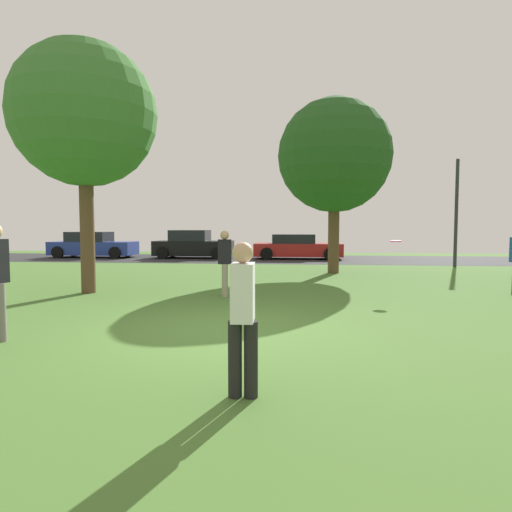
{
  "coord_description": "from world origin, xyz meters",
  "views": [
    {
      "loc": [
        1.32,
        -7.12,
        1.71
      ],
      "look_at": [
        0.0,
        5.42,
        0.86
      ],
      "focal_mm": 31.05,
      "sensor_mm": 36.0,
      "label": 1
    }
  ],
  "objects": [
    {
      "name": "parked_car_red",
      "position": [
        1.05,
        16.27,
        0.6
      ],
      "size": [
        4.58,
        2.06,
        1.3
      ],
      "color": "#B21E1E",
      "rests_on": "ground_plane"
    },
    {
      "name": "parked_car_blue",
      "position": [
        -10.22,
        16.21,
        0.65
      ],
      "size": [
        4.58,
        1.94,
        1.41
      ],
      "color": "#233893",
      "rests_on": "ground_plane"
    },
    {
      "name": "oak_tree_center",
      "position": [
        2.45,
        9.24,
        4.25
      ],
      "size": [
        4.09,
        4.09,
        6.31
      ],
      "color": "brown",
      "rests_on": "ground_plane"
    },
    {
      "name": "parked_car_black",
      "position": [
        -4.58,
        16.33,
        0.69
      ],
      "size": [
        4.14,
        2.07,
        1.51
      ],
      "color": "black",
      "rests_on": "ground_plane"
    },
    {
      "name": "street_lamp_post",
      "position": [
        7.7,
        12.2,
        2.25
      ],
      "size": [
        0.14,
        0.14,
        4.5
      ],
      "primitive_type": "cylinder",
      "color": "#2D2D33",
      "rests_on": "ground_plane"
    },
    {
      "name": "road_strip",
      "position": [
        0.0,
        16.0,
        0.0
      ],
      "size": [
        44.0,
        6.4,
        0.01
      ],
      "primitive_type": "cube",
      "color": "#28282B",
      "rests_on": "ground_plane"
    },
    {
      "name": "person_bystander",
      "position": [
        0.74,
        -2.82,
        0.85
      ],
      "size": [
        0.3,
        0.33,
        1.56
      ],
      "rotation": [
        0.0,
        0.0,
        1.61
      ],
      "color": "black",
      "rests_on": "ground_plane"
    },
    {
      "name": "frisbee_disc",
      "position": [
        3.59,
        4.0,
        1.35
      ],
      "size": [
        0.37,
        0.37,
        0.04
      ],
      "color": "#EA2D6B"
    },
    {
      "name": "oak_tree_left",
      "position": [
        -4.17,
        3.71,
        4.5
      ],
      "size": [
        3.62,
        3.62,
        6.34
      ],
      "color": "brown",
      "rests_on": "ground_plane"
    },
    {
      "name": "person_thrower",
      "position": [
        -0.57,
        3.5,
        0.88
      ],
      "size": [
        0.34,
        0.3,
        1.61
      ],
      "rotation": [
        0.0,
        0.0,
        0.12
      ],
      "color": "gray",
      "rests_on": "ground_plane"
    },
    {
      "name": "ground_plane",
      "position": [
        0.0,
        0.0,
        0.0
      ],
      "size": [
        44.0,
        44.0,
        0.0
      ],
      "primitive_type": "plane",
      "color": "#47702D"
    }
  ]
}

